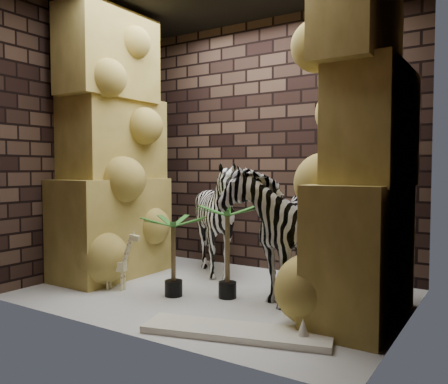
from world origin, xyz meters
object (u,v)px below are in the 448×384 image
Objects in this scene: giraffe_toy at (116,260)px; palm_back at (173,256)px; palm_front at (227,251)px; zebra_left at (217,225)px; surfboard at (236,332)px; zebra_right at (280,218)px.

palm_back reaches higher than giraffe_toy.
giraffe_toy is 1.16m from palm_front.
surfboard is (1.10, -1.42, -0.56)m from zebra_left.
zebra_right reaches higher than zebra_left.
giraffe_toy is at bearing -167.59° from palm_back.
giraffe_toy is 0.79× the size of palm_back.
palm_front is 1.04m from surfboard.
zebra_right is at bearing 48.14° from palm_front.
zebra_left is at bearing 112.19° from surfboard.
zebra_right is 1.69m from giraffe_toy.
zebra_left is at bearing 43.52° from giraffe_toy.
palm_back is at bearing -154.09° from palm_front.
zebra_right reaches higher than palm_front.
palm_front is at bearing -52.56° from zebra_left.
giraffe_toy is (-0.56, -1.01, -0.27)m from zebra_left.
surfboard is (0.20, -1.17, -0.71)m from zebra_right.
giraffe_toy is 0.65m from palm_back.
surfboard is at bearing -85.90° from zebra_right.
surfboard is at bearing -54.78° from zebra_left.
surfboard is at bearing -54.17° from palm_front.
giraffe_toy is at bearing 150.50° from surfboard.
zebra_right is 1.09m from palm_back.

